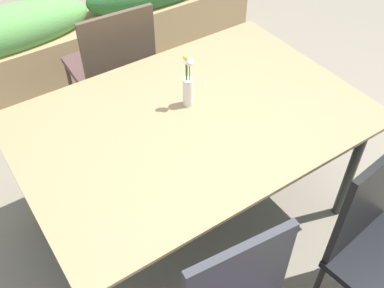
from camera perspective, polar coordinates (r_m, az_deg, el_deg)
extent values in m
plane|color=#756B5B|center=(2.69, 1.89, -9.88)|extent=(12.00, 12.00, 0.00)
cube|color=#8C704C|center=(2.17, 0.00, 3.29)|extent=(1.68, 1.15, 0.02)
cube|color=#232823|center=(2.18, 0.00, 2.88)|extent=(1.65, 1.13, 0.02)
cylinder|color=#232823|center=(2.60, 19.81, -3.06)|extent=(0.05, 0.05, 0.75)
cylinder|color=#232823|center=(2.58, -20.02, -3.69)|extent=(0.05, 0.05, 0.75)
cylinder|color=#232823|center=(3.06, 6.58, 7.72)|extent=(0.05, 0.05, 0.75)
cube|color=#4D3432|center=(3.06, -10.61, 9.79)|extent=(0.51, 0.51, 0.04)
cube|color=#4C3D2D|center=(2.74, -9.31, 11.80)|extent=(0.47, 0.05, 0.47)
cylinder|color=#4C3D2D|center=(3.33, -15.17, 6.78)|extent=(0.03, 0.03, 0.48)
cylinder|color=#4C3D2D|center=(3.44, -8.14, 9.32)|extent=(0.03, 0.03, 0.48)
cylinder|color=#4C3D2D|center=(2.98, -12.18, 2.41)|extent=(0.03, 0.03, 0.48)
cylinder|color=#4C3D2D|center=(3.11, -4.54, 5.35)|extent=(0.03, 0.03, 0.48)
cube|color=black|center=(2.01, 21.81, -6.64)|extent=(0.44, 0.08, 0.53)
cylinder|color=black|center=(2.52, 21.47, -11.47)|extent=(0.03, 0.03, 0.43)
cube|color=#2D2D33|center=(1.64, 5.85, -17.82)|extent=(0.42, 0.07, 0.51)
cylinder|color=silver|center=(2.19, -0.56, 6.67)|extent=(0.05, 0.05, 0.15)
cylinder|color=#2D662D|center=(2.12, -0.33, 8.86)|extent=(0.01, 0.01, 0.14)
sphere|color=white|center=(2.08, -0.34, 10.47)|extent=(0.04, 0.04, 0.04)
cylinder|color=#2D662D|center=(2.12, -0.64, 9.12)|extent=(0.01, 0.01, 0.16)
sphere|color=white|center=(2.08, -0.65, 10.89)|extent=(0.03, 0.03, 0.03)
cylinder|color=#2D662D|center=(2.11, -0.77, 9.19)|extent=(0.01, 0.01, 0.17)
sphere|color=#EFCC4C|center=(2.07, -0.79, 11.12)|extent=(0.03, 0.03, 0.03)
cube|color=#9E7F56|center=(3.88, -12.61, 12.55)|extent=(2.95, 0.43, 0.42)
ellipsoid|color=#569347|center=(3.59, -23.21, 13.02)|extent=(1.33, 0.39, 0.36)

